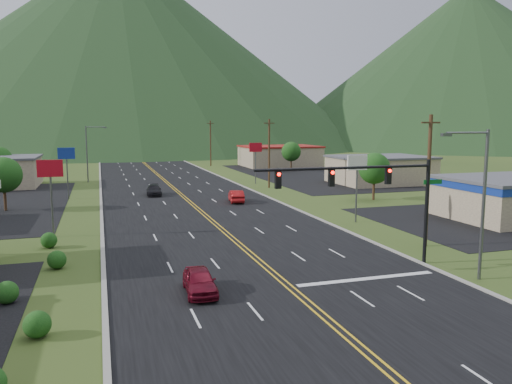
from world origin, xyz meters
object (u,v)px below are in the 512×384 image
object	(u,v)px
streetlight_east	(480,195)
streetlight_west	(89,150)
car_dark_mid	(154,191)
car_red_far	(236,196)
car_red_near	(200,282)
traffic_signal	(374,187)

from	to	relation	value
streetlight_east	streetlight_west	xyz separation A→B (m)	(-22.86, 60.00, 0.00)
car_dark_mid	car_red_far	xyz separation A→B (m)	(8.76, -8.76, 0.06)
streetlight_east	car_red_far	xyz separation A→B (m)	(-5.90, 33.08, -4.46)
streetlight_west	car_red_far	xyz separation A→B (m)	(16.95, -26.92, -4.46)
car_red_near	car_dark_mid	distance (m)	39.39
traffic_signal	streetlight_east	size ratio (longest dim) A/B	1.46
streetlight_east	streetlight_west	world-z (taller)	same
car_red_near	traffic_signal	bearing A→B (deg)	10.55
car_red_far	car_red_near	bearing A→B (deg)	79.75
car_red_near	car_dark_mid	size ratio (longest dim) A/B	0.89
traffic_signal	car_dark_mid	world-z (taller)	traffic_signal
traffic_signal	streetlight_west	size ratio (longest dim) A/B	1.46
car_red_near	car_red_far	size ratio (longest dim) A/B	0.94
traffic_signal	car_red_near	bearing A→B (deg)	-172.54
traffic_signal	streetlight_west	xyz separation A→B (m)	(-18.16, 56.00, -0.15)
streetlight_west	streetlight_east	bearing A→B (deg)	-69.14
streetlight_west	car_dark_mid	size ratio (longest dim) A/B	1.98
traffic_signal	streetlight_east	world-z (taller)	streetlight_east
traffic_signal	car_red_near	world-z (taller)	traffic_signal
traffic_signal	car_dark_mid	size ratio (longest dim) A/B	2.88
car_red_far	traffic_signal	bearing A→B (deg)	100.87
streetlight_east	car_red_far	distance (m)	33.90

